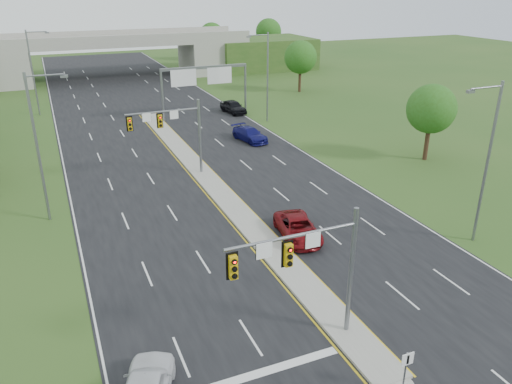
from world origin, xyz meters
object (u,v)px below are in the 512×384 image
at_px(keep_right_sign, 406,366).
at_px(sign_gantry, 204,78).
at_px(signal_mast_near, 312,262).
at_px(car_far_b, 250,134).
at_px(signal_mast_far, 175,127).
at_px(car_far_c, 233,107).
at_px(overpass, 112,58).
at_px(car_far_a, 298,228).

relative_size(keep_right_sign, sign_gantry, 0.19).
bearing_deg(signal_mast_near, sign_gantry, 78.75).
xyz_separation_m(signal_mast_near, car_far_b, (10.38, 32.83, -3.95)).
xyz_separation_m(signal_mast_far, car_far_c, (13.26, 20.85, -3.85)).
relative_size(signal_mast_far, keep_right_sign, 3.18).
distance_m(overpass, car_far_a, 70.03).
bearing_deg(signal_mast_far, sign_gantry, 65.89).
height_order(keep_right_sign, sign_gantry, sign_gantry).
bearing_deg(signal_mast_near, signal_mast_far, 90.00).
height_order(car_far_b, car_far_c, car_far_c).
xyz_separation_m(sign_gantry, overpass, (-6.68, 35.08, -1.69)).
bearing_deg(car_far_b, car_far_c, 66.27).
relative_size(sign_gantry, car_far_b, 2.23).
bearing_deg(signal_mast_near, keep_right_sign, -63.06).
distance_m(signal_mast_far, car_far_b, 13.59).
bearing_deg(car_far_c, car_far_a, -111.13).
bearing_deg(car_far_c, car_far_b, -110.12).
bearing_deg(car_far_c, overpass, 100.20).
relative_size(signal_mast_near, car_far_c, 1.40).
distance_m(signal_mast_near, signal_mast_far, 25.00).
bearing_deg(signal_mast_far, signal_mast_near, -90.00).
bearing_deg(car_far_c, keep_right_sign, -109.96).
distance_m(car_far_a, car_far_b, 23.39).
relative_size(keep_right_sign, car_far_a, 0.42).
bearing_deg(signal_mast_far, car_far_a, -72.49).
relative_size(signal_mast_near, car_far_b, 1.35).
height_order(car_far_a, car_far_c, car_far_c).
height_order(signal_mast_far, sign_gantry, signal_mast_far).
height_order(signal_mast_near, car_far_b, signal_mast_near).
bearing_deg(car_far_a, car_far_c, 86.23).
height_order(keep_right_sign, overpass, overpass).
height_order(signal_mast_near, car_far_a, signal_mast_near).
bearing_deg(overpass, car_far_c, -72.18).
height_order(signal_mast_near, sign_gantry, signal_mast_near).
bearing_deg(car_far_a, signal_mast_near, -105.06).
distance_m(signal_mast_near, car_far_c, 47.88).
bearing_deg(overpass, car_far_b, -80.26).
xyz_separation_m(overpass, car_far_c, (11.00, -34.23, -2.68)).
bearing_deg(signal_mast_far, car_far_c, 57.53).
distance_m(overpass, car_far_c, 36.05).
distance_m(keep_right_sign, overpass, 84.55).
relative_size(signal_mast_near, car_far_a, 1.34).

